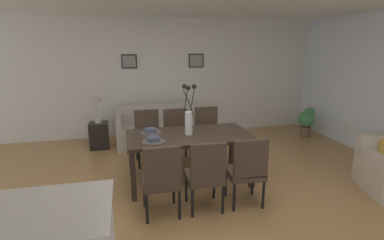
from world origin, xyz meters
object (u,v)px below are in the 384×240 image
dining_chair_mid_left (247,168)px  framed_picture_left (129,61)px  bowl_near_right (150,130)px  dining_chair_far_right (177,133)px  dining_table (189,139)px  table_lamp (97,104)px  bowl_near_left (154,139)px  side_table (99,135)px  framed_picture_center (196,61)px  sofa (158,130)px  dining_chair_near_left (161,177)px  dining_chair_near_right (148,134)px  potted_plant (306,120)px  centerpiece_vase (189,116)px  dining_chair_far_left (206,173)px  dining_chair_mid_right (208,130)px

dining_chair_mid_left → framed_picture_left: (-1.30, 3.43, 1.17)m
dining_chair_mid_left → bowl_near_right: 1.56m
bowl_near_right → dining_chair_far_right: bearing=51.5°
dining_table → table_lamp: 2.36m
bowl_near_left → bowl_near_right: size_ratio=1.00×
side_table → bowl_near_right: bearing=-61.8°
framed_picture_left → framed_picture_center: bearing=-0.0°
bowl_near_right → table_lamp: size_ratio=0.33×
dining_table → framed_picture_center: bearing=73.8°
sofa → framed_picture_left: framed_picture_left is taller
dining_chair_far_right → dining_chair_near_left: bearing=-106.1°
dining_table → bowl_near_right: bearing=158.3°
dining_chair_near_right → dining_chair_far_right: same height
dining_chair_near_left → dining_chair_far_right: (0.50, 1.74, 0.00)m
dining_table → dining_chair_near_right: (-0.53, 0.90, -0.15)m
dining_chair_near_left → potted_plant: 4.40m
sofa → centerpiece_vase: bearing=-83.0°
dining_chair_far_left → dining_chair_mid_left: bearing=0.2°
dining_chair_far_right → table_lamp: bearing=144.4°
bowl_near_left → dining_table: bearing=21.7°
dining_table → framed_picture_left: bearing=106.2°
bowl_near_right → sofa: bowl_near_right is taller
dining_chair_mid_left → dining_chair_mid_right: same height
side_table → table_lamp: table_lamp is taller
centerpiece_vase → potted_plant: size_ratio=1.10×
dining_chair_near_right → table_lamp: table_lamp is taller
dining_table → side_table: 2.39m
centerpiece_vase → potted_plant: 3.55m
dining_chair_mid_right → bowl_near_left: 1.58m
dining_chair_near_left → dining_chair_mid_right: (1.07, 1.77, 0.00)m
dining_chair_near_right → bowl_near_right: bearing=-90.8°
dining_table → bowl_near_right: size_ratio=10.59×
dining_chair_near_right → dining_chair_mid_left: (1.08, -1.77, 0.00)m
dining_chair_far_left → framed_picture_center: 3.70m
side_table → framed_picture_center: framed_picture_center is taller
dining_chair_near_left → centerpiece_vase: centerpiece_vase is taller
centerpiece_vase → bowl_near_right: 0.63m
side_table → potted_plant: bearing=-3.0°
dining_chair_mid_left → potted_plant: bearing=44.6°
dining_chair_near_left → dining_chair_mid_left: 1.08m
dining_chair_far_left → side_table: bearing=117.8°
framed_picture_center → potted_plant: size_ratio=0.51×
sofa → dining_chair_near_right: bearing=-106.5°
centerpiece_vase → framed_picture_left: framed_picture_left is taller
centerpiece_vase → side_table: 2.47m
dining_chair_near_right → sofa: dining_chair_near_right is taller
dining_chair_mid_left → bowl_near_right: (-1.09, 1.08, 0.27)m
framed_picture_left → bowl_near_right: bearing=-85.0°
bowl_near_right → framed_picture_center: bearing=61.3°
centerpiece_vase → bowl_near_left: (-0.54, -0.22, -0.24)m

